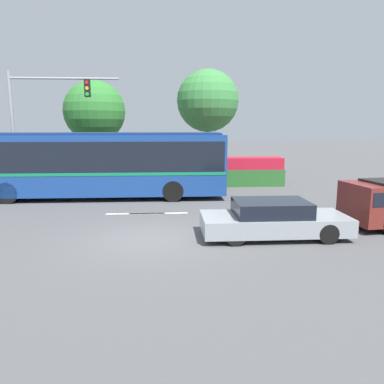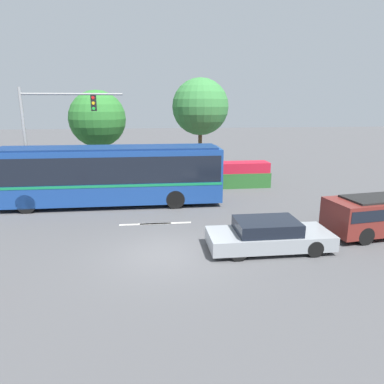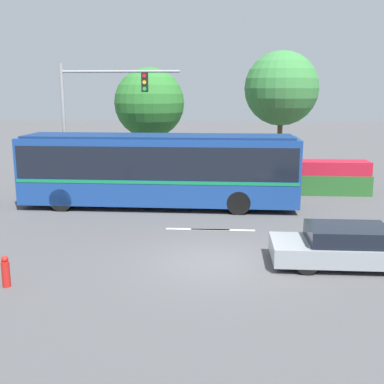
{
  "view_description": "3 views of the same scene",
  "coord_description": "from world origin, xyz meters",
  "px_view_note": "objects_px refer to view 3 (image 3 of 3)",
  "views": [
    {
      "loc": [
        0.59,
        -11.4,
        3.58
      ],
      "look_at": [
        1.52,
        2.56,
        1.04
      ],
      "focal_mm": 34.53,
      "sensor_mm": 36.0,
      "label": 1
    },
    {
      "loc": [
        -0.36,
        -11.95,
        5.44
      ],
      "look_at": [
        1.37,
        2.85,
        1.64
      ],
      "focal_mm": 32.25,
      "sensor_mm": 36.0,
      "label": 2
    },
    {
      "loc": [
        0.27,
        -13.9,
        5.1
      ],
      "look_at": [
        -1.09,
        5.19,
        1.06
      ],
      "focal_mm": 44.9,
      "sensor_mm": 36.0,
      "label": 3
    }
  ],
  "objects_px": {
    "city_bus": "(159,166)",
    "sedan_foreground": "(350,247)",
    "traffic_light_pole": "(91,109)",
    "fire_hydrant": "(6,272)",
    "street_tree_left": "(149,103)",
    "street_tree_centre": "(281,89)"
  },
  "relations": [
    {
      "from": "city_bus",
      "to": "street_tree_left",
      "type": "xyz_separation_m",
      "value": [
        -1.35,
        6.23,
        2.6
      ]
    },
    {
      "from": "sedan_foreground",
      "to": "street_tree_left",
      "type": "distance_m",
      "value": 15.89
    },
    {
      "from": "traffic_light_pole",
      "to": "street_tree_left",
      "type": "height_order",
      "value": "street_tree_left"
    },
    {
      "from": "city_bus",
      "to": "sedan_foreground",
      "type": "xyz_separation_m",
      "value": [
        6.68,
        -6.94,
        -1.26
      ]
    },
    {
      "from": "city_bus",
      "to": "sedan_foreground",
      "type": "relative_size",
      "value": 2.6
    },
    {
      "from": "sedan_foreground",
      "to": "traffic_light_pole",
      "type": "relative_size",
      "value": 0.73
    },
    {
      "from": "traffic_light_pole",
      "to": "fire_hydrant",
      "type": "distance_m",
      "value": 12.12
    },
    {
      "from": "city_bus",
      "to": "street_tree_centre",
      "type": "height_order",
      "value": "street_tree_centre"
    },
    {
      "from": "sedan_foreground",
      "to": "traffic_light_pole",
      "type": "xyz_separation_m",
      "value": [
        -10.25,
        9.17,
        3.68
      ]
    },
    {
      "from": "traffic_light_pole",
      "to": "street_tree_left",
      "type": "relative_size",
      "value": 1.0
    },
    {
      "from": "street_tree_left",
      "to": "street_tree_centre",
      "type": "bearing_deg",
      "value": 13.31
    },
    {
      "from": "traffic_light_pole",
      "to": "fire_hydrant",
      "type": "xyz_separation_m",
      "value": [
        0.77,
        -11.46,
        -3.84
      ]
    },
    {
      "from": "traffic_light_pole",
      "to": "city_bus",
      "type": "bearing_deg",
      "value": -32.03
    },
    {
      "from": "sedan_foreground",
      "to": "street_tree_centre",
      "type": "height_order",
      "value": "street_tree_centre"
    },
    {
      "from": "city_bus",
      "to": "traffic_light_pole",
      "type": "bearing_deg",
      "value": -31.7
    },
    {
      "from": "sedan_foreground",
      "to": "traffic_light_pole",
      "type": "bearing_deg",
      "value": 138.3
    },
    {
      "from": "city_bus",
      "to": "street_tree_left",
      "type": "bearing_deg",
      "value": -77.41
    },
    {
      "from": "city_bus",
      "to": "fire_hydrant",
      "type": "bearing_deg",
      "value": 73.4
    },
    {
      "from": "street_tree_left",
      "to": "sedan_foreground",
      "type": "bearing_deg",
      "value": -58.62
    },
    {
      "from": "sedan_foreground",
      "to": "fire_hydrant",
      "type": "height_order",
      "value": "sedan_foreground"
    },
    {
      "from": "street_tree_left",
      "to": "fire_hydrant",
      "type": "relative_size",
      "value": 7.45
    },
    {
      "from": "traffic_light_pole",
      "to": "street_tree_centre",
      "type": "xyz_separation_m",
      "value": [
        9.7,
        5.76,
        0.98
      ]
    }
  ]
}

